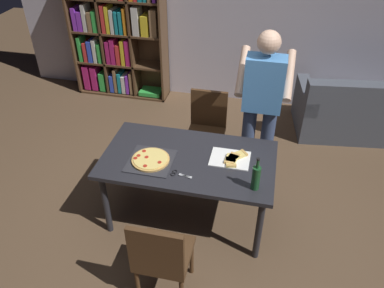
{
  "coord_description": "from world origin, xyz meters",
  "views": [
    {
      "loc": [
        0.63,
        -2.67,
        2.91
      ],
      "look_at": [
        0.0,
        0.15,
        0.8
      ],
      "focal_mm": 35.5,
      "sensor_mm": 36.0,
      "label": 1
    }
  ],
  "objects_px": {
    "bookshelf": "(117,33)",
    "pepperoni_pizza_on_tray": "(151,160)",
    "kitchen_scissors": "(178,174)",
    "chair_near_camera": "(161,256)",
    "wine_bottle": "(256,177)",
    "dining_table": "(188,164)",
    "person_serving_pizza": "(262,103)",
    "couch": "(364,113)",
    "chair_far_side": "(207,125)"
  },
  "relations": [
    {
      "from": "bookshelf",
      "to": "pepperoni_pizza_on_tray",
      "type": "xyz_separation_m",
      "value": [
        1.29,
        -2.5,
        -0.19
      ]
    },
    {
      "from": "bookshelf",
      "to": "kitchen_scissors",
      "type": "xyz_separation_m",
      "value": [
        1.58,
        -2.62,
        -0.2
      ]
    },
    {
      "from": "chair_near_camera",
      "to": "kitchen_scissors",
      "type": "bearing_deg",
      "value": 92.98
    },
    {
      "from": "wine_bottle",
      "to": "kitchen_scissors",
      "type": "height_order",
      "value": "wine_bottle"
    },
    {
      "from": "dining_table",
      "to": "person_serving_pizza",
      "type": "xyz_separation_m",
      "value": [
        0.59,
        0.71,
        0.33
      ]
    },
    {
      "from": "couch",
      "to": "bookshelf",
      "type": "bearing_deg",
      "value": 173.78
    },
    {
      "from": "chair_far_side",
      "to": "wine_bottle",
      "type": "height_order",
      "value": "wine_bottle"
    },
    {
      "from": "person_serving_pizza",
      "to": "wine_bottle",
      "type": "relative_size",
      "value": 5.54
    },
    {
      "from": "dining_table",
      "to": "chair_near_camera",
      "type": "height_order",
      "value": "chair_near_camera"
    },
    {
      "from": "chair_far_side",
      "to": "pepperoni_pizza_on_tray",
      "type": "relative_size",
      "value": 2.22
    },
    {
      "from": "chair_near_camera",
      "to": "chair_far_side",
      "type": "relative_size",
      "value": 1.0
    },
    {
      "from": "chair_near_camera",
      "to": "wine_bottle",
      "type": "relative_size",
      "value": 2.85
    },
    {
      "from": "couch",
      "to": "kitchen_scissors",
      "type": "bearing_deg",
      "value": -131.01
    },
    {
      "from": "couch",
      "to": "wine_bottle",
      "type": "bearing_deg",
      "value": -119.43
    },
    {
      "from": "person_serving_pizza",
      "to": "pepperoni_pizza_on_tray",
      "type": "height_order",
      "value": "person_serving_pizza"
    },
    {
      "from": "dining_table",
      "to": "chair_near_camera",
      "type": "relative_size",
      "value": 1.77
    },
    {
      "from": "person_serving_pizza",
      "to": "couch",
      "type": "bearing_deg",
      "value": 44.04
    },
    {
      "from": "pepperoni_pizza_on_tray",
      "to": "couch",
      "type": "bearing_deg",
      "value": 43.43
    },
    {
      "from": "chair_far_side",
      "to": "bookshelf",
      "type": "relative_size",
      "value": 0.46
    },
    {
      "from": "chair_far_side",
      "to": "wine_bottle",
      "type": "relative_size",
      "value": 2.85
    },
    {
      "from": "person_serving_pizza",
      "to": "bookshelf",
      "type": "bearing_deg",
      "value": 143.06
    },
    {
      "from": "chair_near_camera",
      "to": "person_serving_pizza",
      "type": "relative_size",
      "value": 0.51
    },
    {
      "from": "bookshelf",
      "to": "person_serving_pizza",
      "type": "height_order",
      "value": "bookshelf"
    },
    {
      "from": "couch",
      "to": "wine_bottle",
      "type": "xyz_separation_m",
      "value": [
        -1.28,
        -2.26,
        0.57
      ]
    },
    {
      "from": "chair_far_side",
      "to": "kitchen_scissors",
      "type": "xyz_separation_m",
      "value": [
        -0.04,
        -1.18,
        0.24
      ]
    },
    {
      "from": "dining_table",
      "to": "wine_bottle",
      "type": "distance_m",
      "value": 0.72
    },
    {
      "from": "pepperoni_pizza_on_tray",
      "to": "wine_bottle",
      "type": "height_order",
      "value": "wine_bottle"
    },
    {
      "from": "bookshelf",
      "to": "wine_bottle",
      "type": "distance_m",
      "value": 3.47
    },
    {
      "from": "chair_near_camera",
      "to": "couch",
      "type": "bearing_deg",
      "value": 56.83
    },
    {
      "from": "bookshelf",
      "to": "kitchen_scissors",
      "type": "distance_m",
      "value": 3.07
    },
    {
      "from": "wine_bottle",
      "to": "person_serving_pizza",
      "type": "bearing_deg",
      "value": 92.4
    },
    {
      "from": "kitchen_scissors",
      "to": "wine_bottle",
      "type": "bearing_deg",
      "value": -2.42
    },
    {
      "from": "couch",
      "to": "pepperoni_pizza_on_tray",
      "type": "height_order",
      "value": "couch"
    },
    {
      "from": "chair_near_camera",
      "to": "couch",
      "type": "xyz_separation_m",
      "value": [
        1.91,
        2.92,
        -0.21
      ]
    },
    {
      "from": "chair_far_side",
      "to": "person_serving_pizza",
      "type": "bearing_deg",
      "value": -20.48
    },
    {
      "from": "chair_far_side",
      "to": "pepperoni_pizza_on_tray",
      "type": "height_order",
      "value": "chair_far_side"
    },
    {
      "from": "chair_far_side",
      "to": "kitchen_scissors",
      "type": "bearing_deg",
      "value": -91.73
    },
    {
      "from": "bookshelf",
      "to": "pepperoni_pizza_on_tray",
      "type": "relative_size",
      "value": 4.81
    },
    {
      "from": "person_serving_pizza",
      "to": "wine_bottle",
      "type": "distance_m",
      "value": 1.0
    },
    {
      "from": "person_serving_pizza",
      "to": "kitchen_scissors",
      "type": "height_order",
      "value": "person_serving_pizza"
    },
    {
      "from": "wine_bottle",
      "to": "kitchen_scissors",
      "type": "distance_m",
      "value": 0.68
    },
    {
      "from": "pepperoni_pizza_on_tray",
      "to": "bookshelf",
      "type": "bearing_deg",
      "value": 117.39
    },
    {
      "from": "chair_near_camera",
      "to": "bookshelf",
      "type": "distance_m",
      "value": 3.71
    },
    {
      "from": "chair_near_camera",
      "to": "pepperoni_pizza_on_tray",
      "type": "relative_size",
      "value": 2.22
    },
    {
      "from": "dining_table",
      "to": "chair_near_camera",
      "type": "xyz_separation_m",
      "value": [
        -0.0,
        -0.93,
        -0.16
      ]
    },
    {
      "from": "chair_far_side",
      "to": "bookshelf",
      "type": "height_order",
      "value": "bookshelf"
    },
    {
      "from": "pepperoni_pizza_on_tray",
      "to": "wine_bottle",
      "type": "xyz_separation_m",
      "value": [
        0.95,
        -0.15,
        0.1
      ]
    },
    {
      "from": "chair_near_camera",
      "to": "dining_table",
      "type": "bearing_deg",
      "value": 90.0
    },
    {
      "from": "couch",
      "to": "pepperoni_pizza_on_tray",
      "type": "bearing_deg",
      "value": -136.57
    },
    {
      "from": "dining_table",
      "to": "chair_far_side",
      "type": "height_order",
      "value": "chair_far_side"
    }
  ]
}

